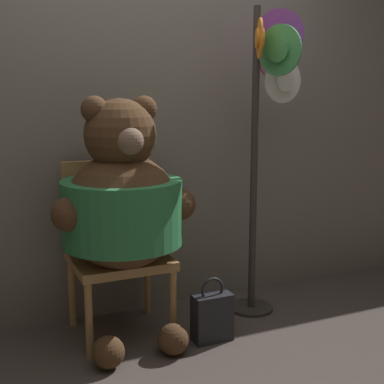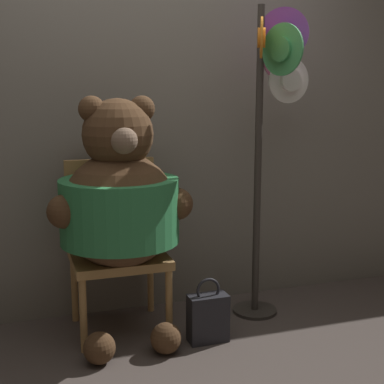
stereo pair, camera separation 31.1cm
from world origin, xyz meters
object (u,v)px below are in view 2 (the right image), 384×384
chair (116,239)px  hat_display_rack (272,113)px  teddy_bear (120,203)px  handbag_on_ground (208,317)px

chair → hat_display_rack: hat_display_rack is taller
chair → teddy_bear: (-0.00, -0.17, 0.26)m
chair → teddy_bear: 0.31m
chair → teddy_bear: bearing=-90.6°
hat_display_rack → handbag_on_ground: (-0.49, -0.25, -1.12)m
chair → hat_display_rack: size_ratio=0.53×
handbag_on_ground → chair: bearing=138.4°
teddy_bear → handbag_on_ground: 0.81m
hat_display_rack → chair: bearing=171.1°
chair → handbag_on_ground: size_ratio=2.67×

